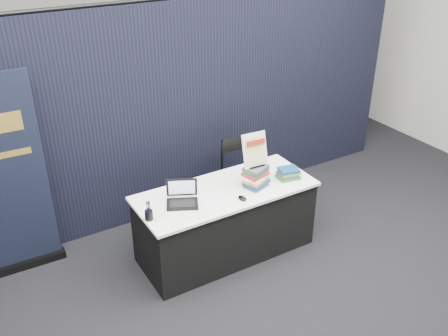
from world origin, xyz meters
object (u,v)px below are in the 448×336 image
info_sign (255,151)px  pullup_banner (4,191)px  laptop (180,198)px  book_stack_short (289,173)px  stacking_chair (245,175)px  display_table (226,221)px  book_stack_tall (256,177)px

info_sign → pullup_banner: (-2.19, 0.89, -0.24)m
laptop → book_stack_short: size_ratio=1.51×
stacking_chair → laptop: bearing=-154.9°
laptop → pullup_banner: (-1.40, 0.82, 0.09)m
laptop → info_sign: size_ratio=1.01×
laptop → info_sign: bearing=21.1°
book_stack_short → pullup_banner: 2.75m
display_table → book_stack_short: 0.81m
book_stack_tall → book_stack_short: 0.39m
display_table → pullup_banner: 2.13m
stacking_chair → book_stack_tall: bearing=-113.8°
book_stack_tall → pullup_banner: (-2.19, 0.92, 0.03)m
display_table → book_stack_tall: bearing=-17.8°
laptop → stacking_chair: bearing=51.0°
book_stack_tall → pullup_banner: pullup_banner is taller
display_table → laptop: size_ratio=5.09×
book_stack_short → laptop: bearing=173.5°
laptop → book_stack_tall: (0.79, -0.10, 0.05)m
info_sign → laptop: bearing=178.7°
display_table → book_stack_short: book_stack_short is taller
display_table → book_stack_short: (0.68, -0.13, 0.43)m
laptop → book_stack_short: bearing=19.4°
book_stack_tall → book_stack_short: bearing=-5.3°
book_stack_tall → stacking_chair: book_stack_tall is taller
info_sign → pullup_banner: size_ratio=0.17×
book_stack_tall → info_sign: (0.00, 0.03, 0.28)m
stacking_chair → display_table: bearing=-138.2°
display_table → stacking_chair: 0.75m
laptop → book_stack_tall: 0.79m
display_table → pullup_banner: bearing=156.6°
book_stack_short → info_sign: info_sign is taller
info_sign → pullup_banner: 2.37m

